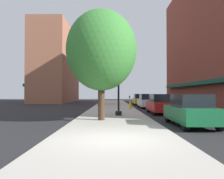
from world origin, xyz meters
name	(u,v)px	position (x,y,z in m)	size (l,w,h in m)	color
ground_plane	(149,108)	(4.00, 18.00, 0.00)	(90.00, 90.00, 0.00)	#232326
sidewalk_slab	(114,107)	(0.00, 19.00, 0.06)	(4.80, 50.00, 0.12)	#B7B2A8
building_far_background	(58,66)	(-11.01, 37.00, 7.18)	(6.80, 18.00, 14.39)	#9E6047
lamppost	(120,73)	(0.40, 8.60, 3.20)	(0.48, 0.48, 5.90)	black
fire_hydrant	(132,105)	(1.81, 15.25, 0.52)	(0.33, 0.26, 0.79)	gold
parking_meter_near	(131,100)	(2.05, 19.46, 0.95)	(0.14, 0.09, 1.31)	slate
tree_near	(103,73)	(-1.55, 26.81, 4.78)	(4.24, 4.24, 7.12)	#422D1E
tree_mid	(102,50)	(-0.72, 5.71, 4.29)	(4.21, 4.21, 6.61)	#422D1E
car_green	(191,111)	(4.00, 3.96, 0.81)	(1.80, 4.30, 1.66)	black
car_red	(162,104)	(4.00, 11.16, 0.81)	(1.80, 4.30, 1.66)	black
car_white	(148,101)	(4.00, 18.42, 0.81)	(1.80, 4.30, 1.66)	black
car_yellow	(141,100)	(4.00, 25.64, 0.81)	(1.80, 4.30, 1.66)	black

